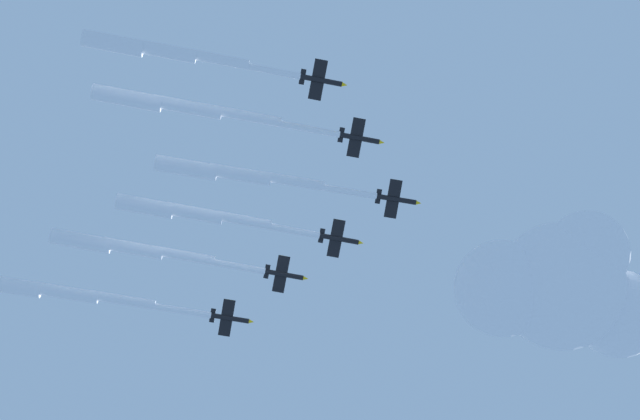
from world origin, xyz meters
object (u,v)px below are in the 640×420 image
(jet_lead, at_px, (240,175))
(jet_port_mid, at_px, (133,249))
(jet_starboard_inner, at_px, (186,107))
(jet_port_outer, at_px, (65,293))
(jet_port_inner, at_px, (195,214))
(jet_starboard_mid, at_px, (167,52))

(jet_lead, height_order, jet_port_mid, jet_port_mid)
(jet_lead, relative_size, jet_port_mid, 1.00)
(jet_starboard_inner, height_order, jet_port_mid, jet_port_mid)
(jet_starboard_inner, xyz_separation_m, jet_port_outer, (-12.67, 49.47, -2.60))
(jet_port_outer, bearing_deg, jet_port_inner, -52.05)
(jet_port_inner, height_order, jet_starboard_inner, jet_starboard_inner)
(jet_starboard_inner, distance_m, jet_port_mid, 35.31)
(jet_starboard_inner, xyz_separation_m, jet_port_mid, (-1.47, 35.28, 0.36))
(jet_port_inner, height_order, jet_starboard_mid, jet_port_inner)
(jet_port_inner, xyz_separation_m, jet_starboard_inner, (-8.91, -21.80, 1.43))
(jet_lead, relative_size, jet_port_outer, 0.92)
(jet_port_inner, distance_m, jet_starboard_mid, 36.13)
(jet_lead, bearing_deg, jet_port_mid, 123.31)
(jet_lead, distance_m, jet_port_inner, 13.66)
(jet_lead, bearing_deg, jet_port_inner, 117.94)
(jet_starboard_inner, bearing_deg, jet_port_inner, 67.78)
(jet_starboard_mid, bearing_deg, jet_port_inner, 63.42)
(jet_port_mid, bearing_deg, jet_starboard_mid, -97.20)
(jet_port_inner, bearing_deg, jet_lead, -62.06)
(jet_port_inner, xyz_separation_m, jet_port_mid, (-10.38, 13.47, 1.79))
(jet_port_mid, distance_m, jet_starboard_mid, 46.22)
(jet_starboard_inner, xyz_separation_m, jet_starboard_mid, (-7.25, -10.50, -2.35))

